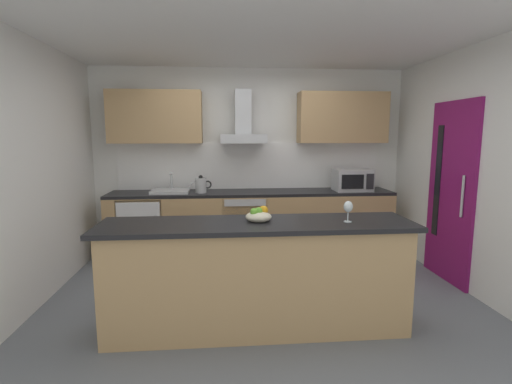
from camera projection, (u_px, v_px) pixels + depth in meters
The scene contains 18 objects.
ground at pixel (263, 298), 3.96m from camera, with size 5.40×4.54×0.02m, color slate.
ceiling at pixel (263, 34), 3.57m from camera, with size 5.40×4.54×0.02m, color white.
wall_back at pixel (250, 161), 5.57m from camera, with size 5.40×0.12×2.60m, color white.
wall_left at pixel (23, 175), 3.57m from camera, with size 0.12×4.54×2.60m, color white.
wall_right at pixel (479, 171), 3.96m from camera, with size 0.12×4.54×2.60m, color white.
backsplash_tile at pixel (250, 166), 5.51m from camera, with size 3.74×0.02×0.66m, color white.
counter_back at pixel (252, 223), 5.32m from camera, with size 3.87×0.60×0.90m.
counter_island at pixel (257, 276), 3.24m from camera, with size 2.63×0.64×0.95m.
upper_cabinets at pixel (251, 117), 5.25m from camera, with size 3.82×0.32×0.70m.
side_door at pixel (451, 192), 4.33m from camera, with size 0.08×0.85×2.05m.
oven at pixel (244, 223), 5.28m from camera, with size 0.60×0.62×0.80m.
refrigerator at pixel (144, 228), 5.17m from camera, with size 0.58×0.60×0.85m.
microwave at pixel (352, 180), 5.30m from camera, with size 0.50×0.38×0.30m.
sink at pixel (171, 191), 5.14m from camera, with size 0.50×0.40×0.26m.
kettle at pixel (201, 185), 5.12m from camera, with size 0.29×0.15×0.24m.
range_hood at pixel (243, 126), 5.21m from camera, with size 0.62×0.45×0.72m.
wine_glass at pixel (348, 207), 3.17m from camera, with size 0.08×0.08×0.18m.
fruit_bowl at pixel (259, 216), 3.22m from camera, with size 0.22×0.22×0.13m.
Camera 1 is at (-0.40, -3.73, 1.68)m, focal length 26.76 mm.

